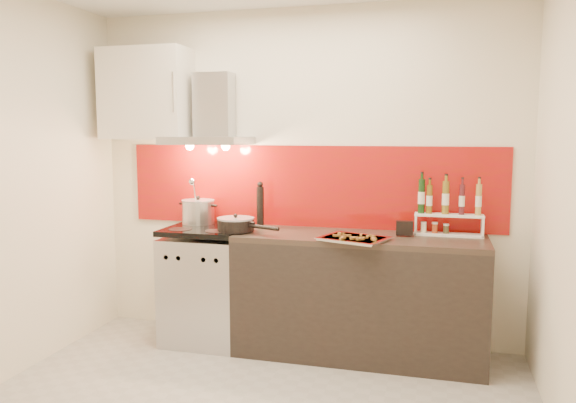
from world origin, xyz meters
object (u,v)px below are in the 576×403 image
(saute_pan, at_px, (236,224))
(stock_pot, at_px, (198,212))
(counter, at_px, (359,296))
(pepper_mill, at_px, (260,205))
(baking_tray, at_px, (354,238))
(range_stove, at_px, (207,286))

(saute_pan, bearing_deg, stock_pot, 149.56)
(counter, height_order, pepper_mill, pepper_mill)
(saute_pan, relative_size, baking_tray, 0.99)
(pepper_mill, bearing_deg, saute_pan, -115.50)
(counter, xyz_separation_m, saute_pan, (-0.91, -0.10, 0.51))
(stock_pot, bearing_deg, baking_tray, -14.99)
(stock_pot, distance_m, saute_pan, 0.49)
(counter, bearing_deg, pepper_mill, 170.51)
(range_stove, bearing_deg, counter, 0.23)
(baking_tray, bearing_deg, saute_pan, 173.19)
(range_stove, xyz_separation_m, stock_pot, (-0.13, 0.15, 0.57))
(range_stove, xyz_separation_m, baking_tray, (1.19, -0.20, 0.47))
(counter, bearing_deg, stock_pot, 173.81)
(range_stove, xyz_separation_m, saute_pan, (0.29, -0.10, 0.52))
(pepper_mill, bearing_deg, counter, -9.49)
(range_stove, distance_m, counter, 1.20)
(pepper_mill, xyz_separation_m, baking_tray, (0.79, -0.34, -0.16))
(range_stove, height_order, baking_tray, baking_tray)
(stock_pot, bearing_deg, saute_pan, -30.44)
(range_stove, height_order, pepper_mill, pepper_mill)
(stock_pot, distance_m, baking_tray, 1.37)
(stock_pot, height_order, saute_pan, stock_pot)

